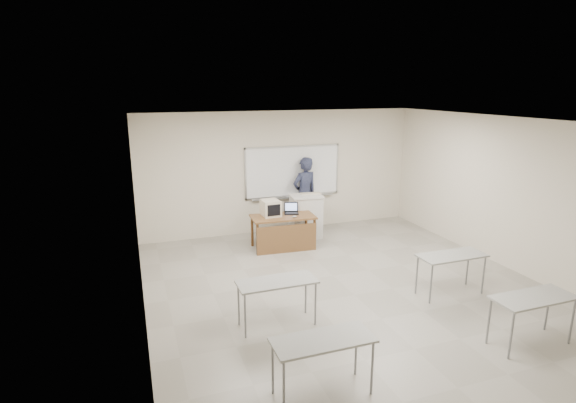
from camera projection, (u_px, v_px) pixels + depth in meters
name	position (u px, v px, depth m)	size (l,w,h in m)	color
floor	(355.00, 295.00, 7.89)	(7.00, 8.00, 0.01)	gray
whiteboard	(293.00, 172.00, 11.24)	(2.48, 0.10, 1.31)	white
student_desks	(400.00, 292.00, 6.49)	(4.40, 2.20, 0.73)	gray
instructor_desk	(285.00, 226.00, 9.98)	(1.42, 0.71, 0.75)	brown
podium	(306.00, 216.00, 10.79)	(0.75, 0.55, 1.05)	beige
crt_monitor	(271.00, 208.00, 10.02)	(0.39, 0.44, 0.37)	beige
laptop	(291.00, 211.00, 10.24)	(0.32, 0.29, 0.23)	black
mouse	(294.00, 217.00, 9.91)	(0.11, 0.07, 0.04)	#94959B
keyboard	(311.00, 193.00, 10.78)	(0.48, 0.16, 0.03)	beige
presenter	(305.00, 194.00, 11.30)	(0.68, 0.45, 1.87)	black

